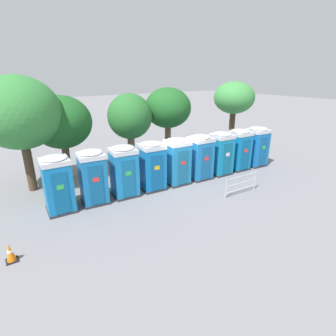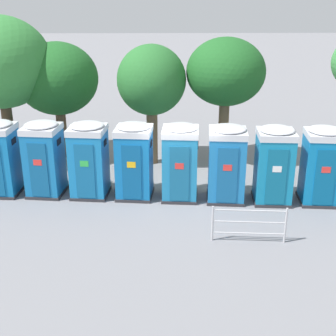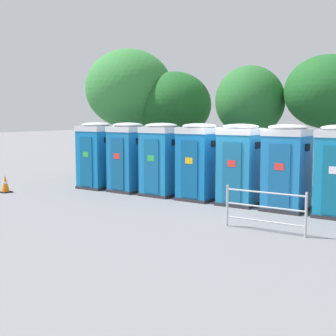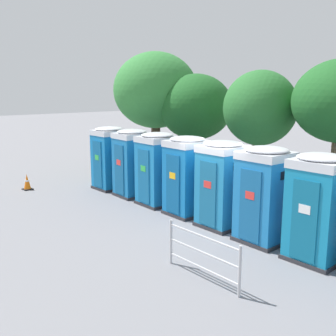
{
  "view_description": "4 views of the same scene",
  "coord_description": "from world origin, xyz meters",
  "px_view_note": "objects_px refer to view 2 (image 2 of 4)",
  "views": [
    {
      "loc": [
        -8.17,
        -10.95,
        5.74
      ],
      "look_at": [
        -0.6,
        -0.25,
        0.99
      ],
      "focal_mm": 28.0,
      "sensor_mm": 36.0,
      "label": 1
    },
    {
      "loc": [
        -0.65,
        -14.63,
        6.63
      ],
      "look_at": [
        -0.42,
        -0.27,
        1.05
      ],
      "focal_mm": 50.0,
      "sensor_mm": 36.0,
      "label": 2
    },
    {
      "loc": [
        5.26,
        -13.95,
        2.76
      ],
      "look_at": [
        -2.75,
        -0.07,
        0.99
      ],
      "focal_mm": 50.0,
      "sensor_mm": 36.0,
      "label": 3
    },
    {
      "loc": [
        6.74,
        -9.2,
        3.89
      ],
      "look_at": [
        -2.42,
        -0.1,
        1.39
      ],
      "focal_mm": 42.0,
      "sensor_mm": 36.0,
      "label": 4
    }
  ],
  "objects_px": {
    "street_tree_0": "(152,81)",
    "street_tree_1": "(226,73)",
    "portapotty_4": "(180,162)",
    "portapotty_5": "(227,163)",
    "portapotty_1": "(44,158)",
    "portapotty_3": "(134,160)",
    "portapotty_2": "(89,159)",
    "street_tree_3": "(0,63)",
    "street_tree_4": "(58,79)",
    "portapotty_7": "(321,165)",
    "portapotty_6": "(274,164)",
    "event_barrier": "(249,223)"
  },
  "relations": [
    {
      "from": "portapotty_6",
      "to": "street_tree_3",
      "type": "bearing_deg",
      "value": 157.95
    },
    {
      "from": "portapotty_2",
      "to": "street_tree_3",
      "type": "distance_m",
      "value": 5.63
    },
    {
      "from": "portapotty_7",
      "to": "event_barrier",
      "type": "bearing_deg",
      "value": -137.0
    },
    {
      "from": "portapotty_7",
      "to": "street_tree_4",
      "type": "height_order",
      "value": "street_tree_4"
    },
    {
      "from": "portapotty_6",
      "to": "portapotty_7",
      "type": "height_order",
      "value": "same"
    },
    {
      "from": "street_tree_1",
      "to": "portapotty_4",
      "type": "bearing_deg",
      "value": -118.01
    },
    {
      "from": "portapotty_4",
      "to": "portapotty_7",
      "type": "distance_m",
      "value": 4.55
    },
    {
      "from": "street_tree_1",
      "to": "street_tree_3",
      "type": "xyz_separation_m",
      "value": [
        -8.54,
        0.12,
        0.37
      ]
    },
    {
      "from": "portapotty_7",
      "to": "street_tree_0",
      "type": "xyz_separation_m",
      "value": [
        -5.51,
        3.79,
        2.0
      ]
    },
    {
      "from": "portapotty_4",
      "to": "portapotty_7",
      "type": "xyz_separation_m",
      "value": [
        4.54,
        -0.39,
        -0.0
      ]
    },
    {
      "from": "portapotty_4",
      "to": "street_tree_4",
      "type": "distance_m",
      "value": 6.57
    },
    {
      "from": "portapotty_2",
      "to": "portapotty_6",
      "type": "relative_size",
      "value": 1.0
    },
    {
      "from": "portapotty_1",
      "to": "portapotty_3",
      "type": "height_order",
      "value": "same"
    },
    {
      "from": "portapotty_6",
      "to": "event_barrier",
      "type": "relative_size",
      "value": 1.24
    },
    {
      "from": "street_tree_1",
      "to": "street_tree_3",
      "type": "height_order",
      "value": "street_tree_3"
    },
    {
      "from": "portapotty_2",
      "to": "portapotty_4",
      "type": "xyz_separation_m",
      "value": [
        3.02,
        -0.27,
        0.0
      ]
    },
    {
      "from": "portapotty_5",
      "to": "portapotty_7",
      "type": "relative_size",
      "value": 1.0
    },
    {
      "from": "portapotty_5",
      "to": "street_tree_0",
      "type": "distance_m",
      "value": 4.78
    },
    {
      "from": "street_tree_0",
      "to": "portapotty_6",
      "type": "bearing_deg",
      "value": -42.91
    },
    {
      "from": "portapotty_5",
      "to": "street_tree_3",
      "type": "bearing_deg",
      "value": 155.21
    },
    {
      "from": "portapotty_4",
      "to": "portapotty_7",
      "type": "relative_size",
      "value": 1.0
    },
    {
      "from": "portapotty_1",
      "to": "street_tree_3",
      "type": "xyz_separation_m",
      "value": [
        -2.14,
        3.22,
        2.67
      ]
    },
    {
      "from": "portapotty_1",
      "to": "street_tree_3",
      "type": "bearing_deg",
      "value": 123.63
    },
    {
      "from": "portapotty_1",
      "to": "portapotty_2",
      "type": "relative_size",
      "value": 1.0
    },
    {
      "from": "portapotty_4",
      "to": "portapotty_5",
      "type": "bearing_deg",
      "value": -6.15
    },
    {
      "from": "portapotty_3",
      "to": "street_tree_3",
      "type": "relative_size",
      "value": 0.44
    },
    {
      "from": "portapotty_1",
      "to": "portapotty_6",
      "type": "bearing_deg",
      "value": -5.37
    },
    {
      "from": "portapotty_1",
      "to": "portapotty_6",
      "type": "distance_m",
      "value": 7.59
    },
    {
      "from": "portapotty_7",
      "to": "street_tree_0",
      "type": "distance_m",
      "value": 6.98
    },
    {
      "from": "portapotty_2",
      "to": "portapotty_6",
      "type": "xyz_separation_m",
      "value": [
        6.04,
        -0.58,
        0.0
      ]
    },
    {
      "from": "portapotty_3",
      "to": "portapotty_1",
      "type": "bearing_deg",
      "value": 175.19
    },
    {
      "from": "portapotty_3",
      "to": "street_tree_3",
      "type": "distance_m",
      "value": 6.77
    },
    {
      "from": "portapotty_5",
      "to": "portapotty_7",
      "type": "xyz_separation_m",
      "value": [
        3.03,
        -0.23,
        0.0
      ]
    },
    {
      "from": "portapotty_2",
      "to": "street_tree_4",
      "type": "distance_m",
      "value": 4.67
    },
    {
      "from": "portapotty_3",
      "to": "street_tree_1",
      "type": "relative_size",
      "value": 0.52
    },
    {
      "from": "street_tree_0",
      "to": "street_tree_1",
      "type": "height_order",
      "value": "street_tree_1"
    },
    {
      "from": "portapotty_3",
      "to": "street_tree_0",
      "type": "height_order",
      "value": "street_tree_0"
    },
    {
      "from": "portapotty_2",
      "to": "event_barrier",
      "type": "bearing_deg",
      "value": -33.82
    },
    {
      "from": "portapotty_4",
      "to": "portapotty_6",
      "type": "xyz_separation_m",
      "value": [
        3.02,
        -0.31,
        -0.0
      ]
    },
    {
      "from": "portapotty_3",
      "to": "portapotty_5",
      "type": "xyz_separation_m",
      "value": [
        3.02,
        -0.31,
        -0.0
      ]
    },
    {
      "from": "portapotty_5",
      "to": "street_tree_0",
      "type": "height_order",
      "value": "street_tree_0"
    },
    {
      "from": "portapotty_3",
      "to": "portapotty_4",
      "type": "height_order",
      "value": "same"
    },
    {
      "from": "portapotty_4",
      "to": "portapotty_6",
      "type": "relative_size",
      "value": 1.0
    },
    {
      "from": "portapotty_4",
      "to": "street_tree_4",
      "type": "height_order",
      "value": "street_tree_4"
    },
    {
      "from": "street_tree_3",
      "to": "portapotty_5",
      "type": "bearing_deg",
      "value": -24.79
    },
    {
      "from": "portapotty_3",
      "to": "portapotty_7",
      "type": "bearing_deg",
      "value": -5.07
    },
    {
      "from": "street_tree_0",
      "to": "street_tree_3",
      "type": "bearing_deg",
      "value": 177.8
    },
    {
      "from": "street_tree_1",
      "to": "street_tree_4",
      "type": "distance_m",
      "value": 6.59
    },
    {
      "from": "portapotty_1",
      "to": "portapotty_3",
      "type": "relative_size",
      "value": 1.0
    },
    {
      "from": "portapotty_5",
      "to": "street_tree_1",
      "type": "bearing_deg",
      "value": 84.53
    }
  ]
}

